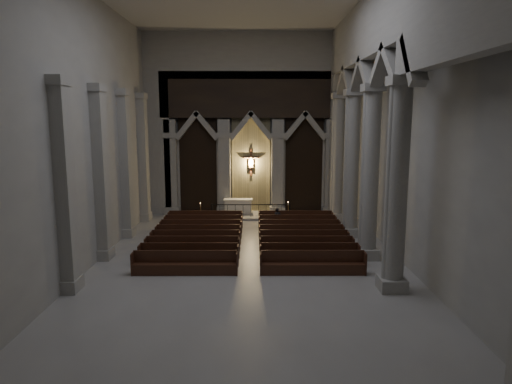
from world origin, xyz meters
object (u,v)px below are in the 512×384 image
at_px(altar, 238,206).
at_px(candle_stand_right, 288,216).
at_px(candle_stand_left, 201,217).
at_px(pews, 250,240).
at_px(altar_rail, 251,209).
at_px(worshipper, 277,218).

height_order(altar, candle_stand_right, candle_stand_right).
xyz_separation_m(altar, candle_stand_left, (-2.29, -1.99, -0.30)).
bearing_deg(candle_stand_right, pews, -112.49).
distance_m(altar, candle_stand_right, 3.66).
relative_size(altar_rail, pews, 0.52).
distance_m(altar_rail, candle_stand_right, 2.48).
height_order(altar_rail, candle_stand_right, candle_stand_right).
bearing_deg(altar, pews, -83.42).
relative_size(candle_stand_right, pews, 0.13).
relative_size(altar_rail, candle_stand_left, 4.05).
xyz_separation_m(candle_stand_left, candle_stand_right, (5.52, 0.30, 0.00)).
xyz_separation_m(altar, worshipper, (2.46, -3.62, -0.02)).
bearing_deg(candle_stand_right, candle_stand_left, -176.90).
relative_size(altar, candle_stand_left, 1.53).
xyz_separation_m(altar, candle_stand_right, (3.23, -1.69, -0.30)).
xyz_separation_m(altar, altar_rail, (0.86, -1.06, 0.02)).
bearing_deg(altar_rail, pews, -90.00).
height_order(altar, altar_rail, altar).
xyz_separation_m(altar_rail, candle_stand_left, (-3.14, -0.93, -0.32)).
bearing_deg(altar, candle_stand_left, -138.93).
xyz_separation_m(altar_rail, worshipper, (1.60, -2.55, -0.04)).
bearing_deg(worshipper, altar_rail, 109.86).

